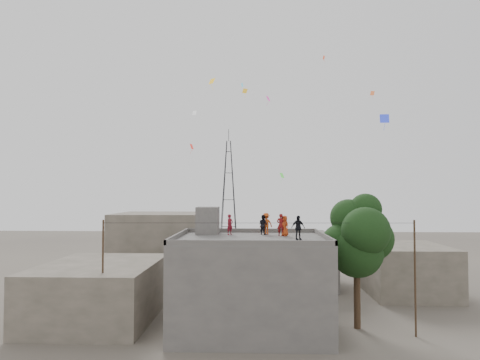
{
  "coord_description": "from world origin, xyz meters",
  "views": [
    {
      "loc": [
        0.21,
        -27.1,
        9.06
      ],
      "look_at": [
        -0.75,
        0.9,
        10.04
      ],
      "focal_mm": 30.0,
      "sensor_mm": 36.0,
      "label": 1
    }
  ],
  "objects_px": {
    "transmission_tower": "(229,194)",
    "tree": "(359,237)",
    "stair_head_box": "(208,220)",
    "person_dark_adult": "(298,228)",
    "person_red_adult": "(281,225)"
  },
  "relations": [
    {
      "from": "person_red_adult",
      "to": "transmission_tower",
      "type": "bearing_deg",
      "value": -69.33
    },
    {
      "from": "person_red_adult",
      "to": "person_dark_adult",
      "type": "bearing_deg",
      "value": 123.89
    },
    {
      "from": "transmission_tower",
      "to": "tree",
      "type": "bearing_deg",
      "value": -73.91
    },
    {
      "from": "stair_head_box",
      "to": "person_dark_adult",
      "type": "xyz_separation_m",
      "value": [
        6.28,
        -3.64,
        -0.21
      ]
    },
    {
      "from": "stair_head_box",
      "to": "person_dark_adult",
      "type": "relative_size",
      "value": 1.27
    },
    {
      "from": "person_red_adult",
      "to": "person_dark_adult",
      "type": "height_order",
      "value": "person_red_adult"
    },
    {
      "from": "tree",
      "to": "transmission_tower",
      "type": "height_order",
      "value": "transmission_tower"
    },
    {
      "from": "stair_head_box",
      "to": "person_dark_adult",
      "type": "bearing_deg",
      "value": -30.12
    },
    {
      "from": "tree",
      "to": "person_red_adult",
      "type": "height_order",
      "value": "tree"
    },
    {
      "from": "tree",
      "to": "person_dark_adult",
      "type": "xyz_separation_m",
      "value": [
        -4.29,
        -1.64,
        0.78
      ]
    },
    {
      "from": "tree",
      "to": "person_dark_adult",
      "type": "distance_m",
      "value": 4.66
    },
    {
      "from": "stair_head_box",
      "to": "person_red_adult",
      "type": "xyz_separation_m",
      "value": [
        5.32,
        -1.31,
        -0.21
      ]
    },
    {
      "from": "stair_head_box",
      "to": "transmission_tower",
      "type": "height_order",
      "value": "transmission_tower"
    },
    {
      "from": "tree",
      "to": "person_red_adult",
      "type": "xyz_separation_m",
      "value": [
        -5.24,
        0.69,
        0.79
      ]
    },
    {
      "from": "tree",
      "to": "person_dark_adult",
      "type": "height_order",
      "value": "tree"
    }
  ]
}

